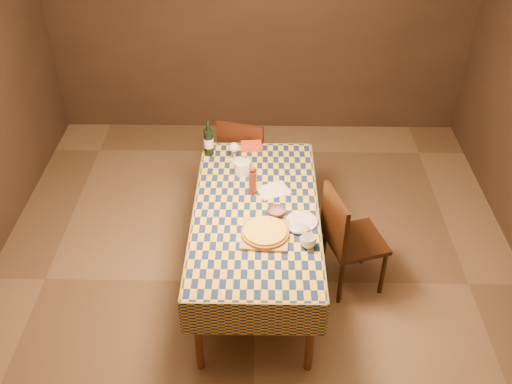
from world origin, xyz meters
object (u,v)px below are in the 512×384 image
(cutting_board, at_px, (265,235))
(pizza, at_px, (265,232))
(bowl, at_px, (276,212))
(dining_table, at_px, (256,218))
(wine_bottle, at_px, (209,142))
(white_plate, at_px, (302,221))
(chair_right, at_px, (347,236))
(chair_far, at_px, (244,156))

(cutting_board, bearing_deg, pizza, -90.00)
(bowl, bearing_deg, dining_table, 163.48)
(cutting_board, bearing_deg, wine_bottle, 114.86)
(white_plate, bearing_deg, chair_right, 19.62)
(pizza, relative_size, white_plate, 1.94)
(pizza, bearing_deg, chair_far, 98.12)
(wine_bottle, bearing_deg, chair_right, -34.05)
(bowl, bearing_deg, cutting_board, -108.62)
(wine_bottle, bearing_deg, chair_far, 49.84)
(bowl, bearing_deg, pizza, -108.62)
(cutting_board, bearing_deg, dining_table, 103.54)
(bowl, xyz_separation_m, wine_bottle, (-0.56, 0.79, 0.10))
(bowl, relative_size, chair_right, 0.15)
(cutting_board, xyz_separation_m, chair_right, (0.63, 0.28, -0.26))
(pizza, height_order, chair_right, chair_right)
(dining_table, bearing_deg, wine_bottle, 118.77)
(cutting_board, distance_m, chair_right, 0.74)
(pizza, height_order, white_plate, pizza)
(white_plate, distance_m, chair_far, 1.32)
(wine_bottle, relative_size, chair_far, 0.35)
(chair_far, xyz_separation_m, chair_right, (0.83, -1.08, 0.00))
(dining_table, distance_m, chair_far, 1.10)
(dining_table, bearing_deg, cutting_board, -76.46)
(dining_table, height_order, cutting_board, cutting_board)
(bowl, relative_size, white_plate, 0.58)
(cutting_board, bearing_deg, chair_far, 98.12)
(white_plate, bearing_deg, bowl, 153.70)
(chair_far, bearing_deg, chair_right, -52.70)
(cutting_board, height_order, pizza, pizza)
(chair_far, bearing_deg, cutting_board, -81.88)
(white_plate, height_order, chair_right, chair_right)
(cutting_board, distance_m, chair_far, 1.40)
(cutting_board, bearing_deg, chair_right, 24.03)
(cutting_board, xyz_separation_m, pizza, (0.00, -0.00, 0.03))
(cutting_board, bearing_deg, bowl, 71.38)
(wine_bottle, xyz_separation_m, white_plate, (0.74, -0.88, -0.12))
(dining_table, height_order, white_plate, white_plate)
(white_plate, bearing_deg, wine_bottle, 130.18)
(cutting_board, xyz_separation_m, white_plate, (0.27, 0.15, -0.00))
(cutting_board, bearing_deg, white_plate, 29.65)
(chair_far, bearing_deg, wine_bottle, -130.16)
(bowl, xyz_separation_m, white_plate, (0.18, -0.09, -0.01))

